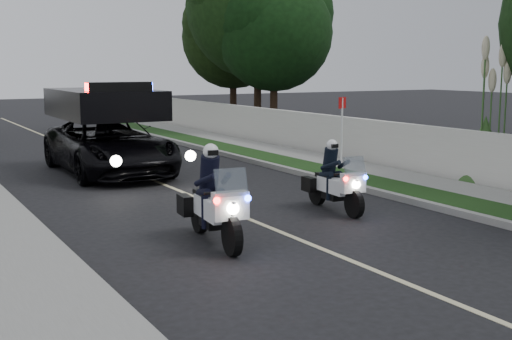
% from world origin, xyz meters
% --- Properties ---
extents(ground, '(120.00, 120.00, 0.00)m').
position_xyz_m(ground, '(0.00, 0.00, 0.00)').
color(ground, black).
rests_on(ground, ground).
extents(curb_right, '(0.20, 60.00, 0.15)m').
position_xyz_m(curb_right, '(4.10, 10.00, 0.07)').
color(curb_right, gray).
rests_on(curb_right, ground).
extents(grass_verge, '(1.20, 60.00, 0.16)m').
position_xyz_m(grass_verge, '(4.80, 10.00, 0.08)').
color(grass_verge, '#193814').
rests_on(grass_verge, ground).
extents(sidewalk_right, '(1.40, 60.00, 0.16)m').
position_xyz_m(sidewalk_right, '(6.10, 10.00, 0.08)').
color(sidewalk_right, gray).
rests_on(sidewalk_right, ground).
extents(property_wall, '(0.22, 60.00, 1.50)m').
position_xyz_m(property_wall, '(7.10, 10.00, 0.75)').
color(property_wall, beige).
rests_on(property_wall, ground).
extents(lane_marking, '(0.12, 50.00, 0.01)m').
position_xyz_m(lane_marking, '(0.00, 10.00, 0.00)').
color(lane_marking, '#BFB78C').
rests_on(lane_marking, ground).
extents(police_moto_left, '(0.99, 2.21, 1.82)m').
position_xyz_m(police_moto_left, '(-1.47, 1.90, 0.00)').
color(police_moto_left, white).
rests_on(police_moto_left, ground).
extents(police_moto_right, '(0.79, 1.92, 1.60)m').
position_xyz_m(police_moto_right, '(2.07, 3.07, 0.00)').
color(police_moto_right, silver).
rests_on(police_moto_right, ground).
extents(police_suv, '(2.85, 6.08, 2.95)m').
position_xyz_m(police_suv, '(-0.69, 10.66, 0.00)').
color(police_suv, black).
rests_on(police_suv, ground).
extents(sign_post, '(0.45, 0.45, 2.31)m').
position_xyz_m(sign_post, '(6.00, 8.10, 0.00)').
color(sign_post, '#AD0C28').
rests_on(sign_post, ground).
extents(pampas_far, '(1.90, 1.90, 4.16)m').
position_xyz_m(pampas_far, '(7.60, 3.82, 0.00)').
color(pampas_far, '#BDB092').
rests_on(pampas_far, ground).
extents(tree_right_c, '(6.51, 6.51, 9.21)m').
position_xyz_m(tree_right_c, '(9.92, 18.79, 0.00)').
color(tree_right_c, black).
rests_on(tree_right_c, ground).
extents(tree_right_d, '(7.70, 7.70, 11.77)m').
position_xyz_m(tree_right_d, '(9.88, 20.30, 0.00)').
color(tree_right_d, '#183712').
rests_on(tree_right_d, ground).
extents(tree_right_e, '(5.72, 5.72, 9.16)m').
position_xyz_m(tree_right_e, '(10.28, 23.67, 0.00)').
color(tree_right_e, '#1A320F').
rests_on(tree_right_e, ground).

